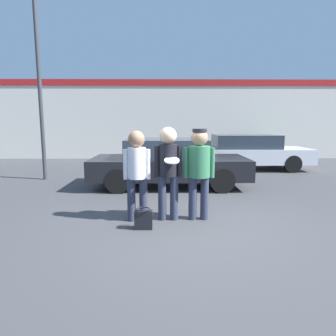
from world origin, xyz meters
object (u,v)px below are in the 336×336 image
object	(u,v)px
person_right	(199,165)
shrub	(263,149)
parked_car_near	(169,162)
handbag	(143,219)
parked_car_far	(247,152)
person_middle_with_frisbee	(168,166)
street_lamp	(43,52)
person_left	(137,169)

from	to	relation	value
person_right	shrub	world-z (taller)	person_right
parked_car_near	handbag	world-z (taller)	parked_car_near
parked_car_near	parked_car_far	distance (m)	4.25
person_right	parked_car_far	bearing A→B (deg)	66.93
person_right	shrub	bearing A→B (deg)	64.86
person_middle_with_frisbee	street_lamp	bearing A→B (deg)	132.36
person_middle_with_frisbee	parked_car_near	distance (m)	2.99
person_left	handbag	distance (m)	0.92
person_middle_with_frisbee	parked_car_far	world-z (taller)	person_middle_with_frisbee
person_middle_with_frisbee	shrub	bearing A→B (deg)	61.98
street_lamp	shrub	xyz separation A→B (m)	(8.34, 4.80, -3.37)
person_right	parked_car_near	xyz separation A→B (m)	(-0.51, 2.95, -0.34)
parked_car_far	street_lamp	distance (m)	7.71
parked_car_near	shrub	bearing A→B (deg)	51.59
street_lamp	person_right	bearing A→B (deg)	-43.43
person_left	person_right	size ratio (longest dim) A/B	0.98
person_right	parked_car_near	bearing A→B (deg)	99.72
parked_car_near	handbag	size ratio (longest dim) A/B	11.98
parked_car_near	parked_car_far	xyz separation A→B (m)	(3.03, 2.98, -0.01)
person_middle_with_frisbee	parked_car_near	bearing A→B (deg)	88.90
person_left	handbag	world-z (taller)	person_left
parked_car_near	parked_car_far	size ratio (longest dim) A/B	0.94
person_left	parked_car_far	xyz separation A→B (m)	(3.65, 6.00, -0.29)
parked_car_far	person_middle_with_frisbee	bearing A→B (deg)	-117.44
person_right	street_lamp	distance (m)	6.46
parked_car_far	street_lamp	bearing A→B (deg)	-163.93
person_left	handbag	xyz separation A→B (m)	(0.14, -0.44, -0.79)
person_left	handbag	bearing A→B (deg)	-72.80
person_left	street_lamp	size ratio (longest dim) A/B	0.26
person_left	person_middle_with_frisbee	bearing A→B (deg)	4.95
person_left	person_right	xyz separation A→B (m)	(1.13, 0.06, 0.05)
parked_car_far	street_lamp	size ratio (longest dim) A/B	0.71
person_left	shrub	distance (m)	10.31
parked_car_far	handbag	xyz separation A→B (m)	(-3.52, -6.44, -0.50)
person_right	parked_car_far	world-z (taller)	person_right
parked_car_near	shrub	xyz separation A→B (m)	(4.63, 5.84, -0.18)
person_left	parked_car_far	size ratio (longest dim) A/B	0.36
person_middle_with_frisbee	person_right	distance (m)	0.56
person_left	handbag	size ratio (longest dim) A/B	4.59
parked_car_far	handbag	world-z (taller)	parked_car_far
person_left	shrub	xyz separation A→B (m)	(5.25, 8.86, -0.47)
person_left	parked_car_far	world-z (taller)	person_left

